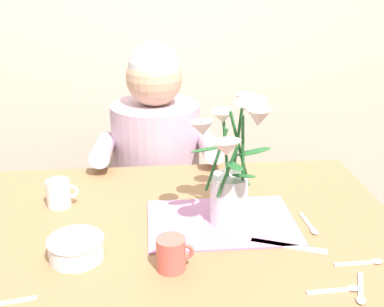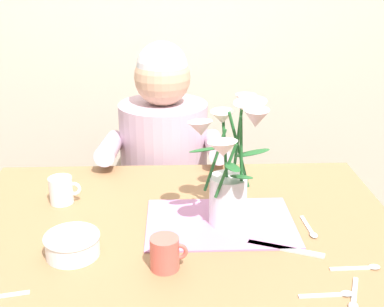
% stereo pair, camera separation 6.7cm
% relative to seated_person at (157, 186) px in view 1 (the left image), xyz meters
% --- Properties ---
extents(dining_table, '(1.20, 0.80, 0.74)m').
position_rel_seated_person_xyz_m(dining_table, '(0.05, -0.62, 0.08)').
color(dining_table, olive).
rests_on(dining_table, ground_plane).
extents(seated_person, '(0.45, 0.47, 1.14)m').
position_rel_seated_person_xyz_m(seated_person, '(0.00, 0.00, 0.00)').
color(seated_person, '#4C4C56').
rests_on(seated_person, ground_plane).
extents(striped_placemat, '(0.40, 0.28, 0.00)m').
position_rel_seated_person_xyz_m(striped_placemat, '(0.16, -0.63, 0.18)').
color(striped_placemat, '#B275A3').
rests_on(striped_placemat, dining_table).
extents(flower_vase, '(0.23, 0.28, 0.35)m').
position_rel_seated_person_xyz_m(flower_vase, '(0.19, -0.64, 0.35)').
color(flower_vase, silver).
rests_on(flower_vase, dining_table).
extents(ceramic_bowl, '(0.14, 0.14, 0.06)m').
position_rel_seated_person_xyz_m(ceramic_bowl, '(-0.21, -0.77, 0.21)').
color(ceramic_bowl, white).
rests_on(ceramic_bowl, dining_table).
extents(dinner_knife, '(0.18, 0.09, 0.00)m').
position_rel_seated_person_xyz_m(dinner_knife, '(0.31, -0.77, 0.18)').
color(dinner_knife, silver).
rests_on(dinner_knife, dining_table).
extents(ceramic_mug, '(0.09, 0.07, 0.08)m').
position_rel_seated_person_xyz_m(ceramic_mug, '(0.02, -0.84, 0.22)').
color(ceramic_mug, '#CC564C').
rests_on(ceramic_mug, dining_table).
extents(tea_cup, '(0.09, 0.07, 0.08)m').
position_rel_seated_person_xyz_m(tea_cup, '(-0.29, -0.49, 0.22)').
color(tea_cup, silver).
rests_on(tea_cup, dining_table).
extents(spoon_0, '(0.06, 0.12, 0.01)m').
position_rel_seated_person_xyz_m(spoon_0, '(0.42, -0.97, 0.18)').
color(spoon_0, silver).
rests_on(spoon_0, dining_table).
extents(spoon_2, '(0.02, 0.12, 0.01)m').
position_rel_seated_person_xyz_m(spoon_2, '(0.40, -0.68, 0.18)').
color(spoon_2, silver).
rests_on(spoon_2, dining_table).
extents(spoon_3, '(0.12, 0.02, 0.01)m').
position_rel_seated_person_xyz_m(spoon_3, '(0.48, -0.86, 0.18)').
color(spoon_3, silver).
rests_on(spoon_3, dining_table).
extents(spoon_4, '(0.12, 0.02, 0.01)m').
position_rel_seated_person_xyz_m(spoon_4, '(0.38, -0.95, 0.18)').
color(spoon_4, silver).
rests_on(spoon_4, dining_table).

